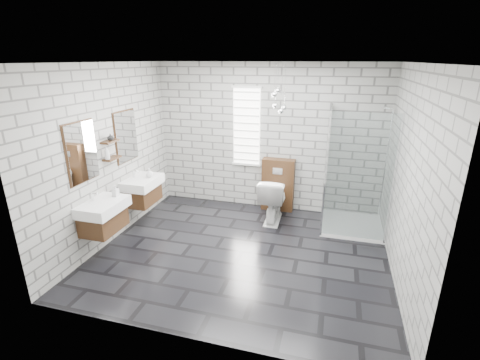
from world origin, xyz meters
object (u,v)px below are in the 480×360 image
at_px(vanity_right, 140,183).
at_px(toilet, 273,199).
at_px(shower_enclosure, 348,202).
at_px(vanity_left, 101,208).
at_px(cistern_panel, 278,185).

bearing_deg(vanity_right, toilet, 19.17).
bearing_deg(toilet, shower_enclosure, 177.71).
height_order(vanity_left, toilet, vanity_left).
bearing_deg(vanity_right, shower_enclosure, 12.04).
distance_m(vanity_right, toilet, 2.30).
xyz_separation_m(shower_enclosure, toilet, (-1.26, 0.02, -0.10)).
bearing_deg(vanity_left, toilet, 40.09).
distance_m(vanity_right, shower_enclosure, 3.49).
bearing_deg(vanity_left, shower_enclosure, 27.67).
xyz_separation_m(cistern_panel, shower_enclosure, (1.26, -0.52, 0.00)).
distance_m(cistern_panel, toilet, 0.51).
bearing_deg(vanity_left, cistern_panel, 47.03).
distance_m(vanity_left, cistern_panel, 3.16).
height_order(vanity_left, shower_enclosure, shower_enclosure).
bearing_deg(cistern_panel, vanity_left, -132.97).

